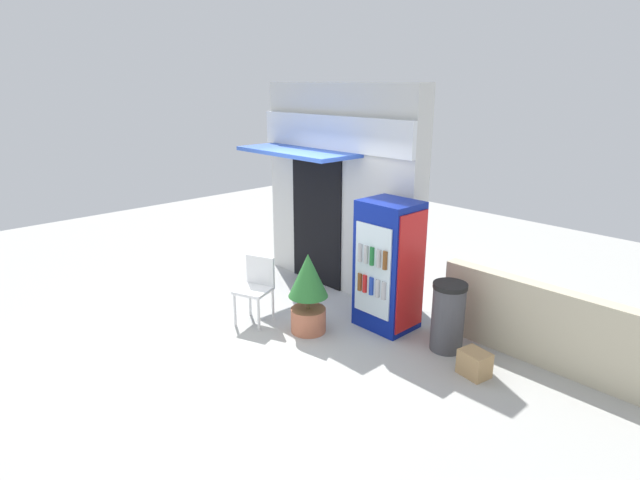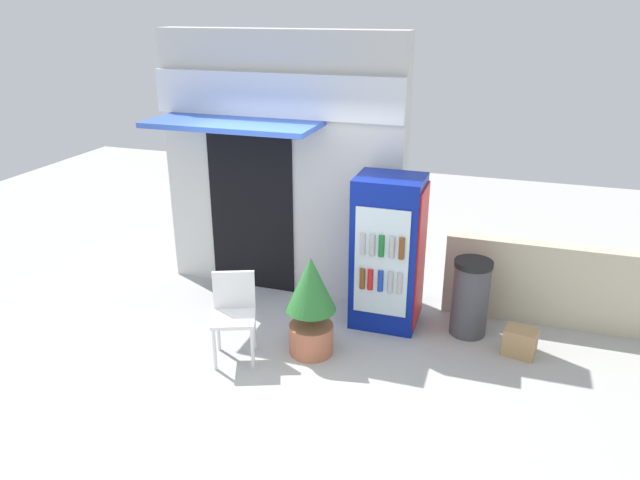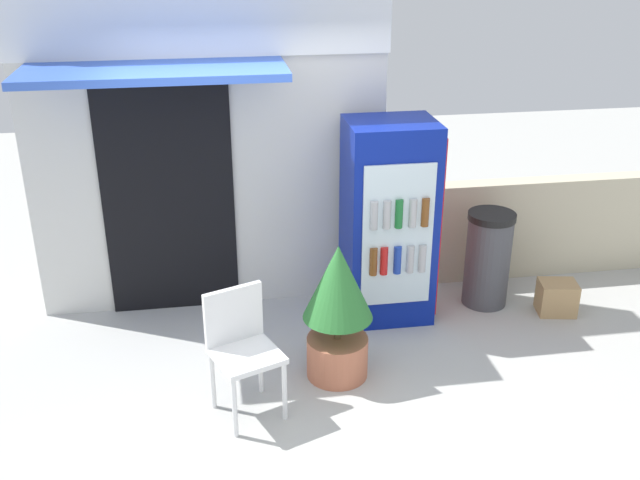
{
  "view_description": "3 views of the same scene",
  "coord_description": "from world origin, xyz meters",
  "views": [
    {
      "loc": [
        5.1,
        -3.94,
        3.23
      ],
      "look_at": [
        0.39,
        0.47,
        1.25
      ],
      "focal_mm": 29.04,
      "sensor_mm": 36.0,
      "label": 1
    },
    {
      "loc": [
        2.2,
        -4.99,
        3.48
      ],
      "look_at": [
        0.38,
        0.56,
        1.18
      ],
      "focal_mm": 33.76,
      "sensor_mm": 36.0,
      "label": 2
    },
    {
      "loc": [
        -0.52,
        -4.43,
        3.26
      ],
      "look_at": [
        0.29,
        0.57,
        1.02
      ],
      "focal_mm": 41.01,
      "sensor_mm": 36.0,
      "label": 3
    }
  ],
  "objects": [
    {
      "name": "ground",
      "position": [
        0.0,
        0.0,
        0.0
      ],
      "size": [
        16.0,
        16.0,
        0.0
      ],
      "primitive_type": "plane",
      "color": "#B2B2AD"
    },
    {
      "name": "drink_cooler",
      "position": [
        0.98,
        1.16,
        0.88
      ],
      "size": [
        0.76,
        0.68,
        1.76
      ],
      "color": "navy",
      "rests_on": "ground"
    },
    {
      "name": "plastic_chair",
      "position": [
        -0.37,
        -0.03,
        0.54
      ],
      "size": [
        0.56,
        0.56,
        0.92
      ],
      "color": "white",
      "rests_on": "ground"
    },
    {
      "name": "cardboard_box",
      "position": [
        2.49,
        0.92,
        0.15
      ],
      "size": [
        0.37,
        0.31,
        0.3
      ],
      "primitive_type": "cube",
      "rotation": [
        0.0,
        0.0,
        -0.18
      ],
      "color": "tan",
      "rests_on": "ground"
    },
    {
      "name": "stone_boundary_wall",
      "position": [
        2.96,
        1.73,
        0.49
      ],
      "size": [
        2.77,
        0.2,
        0.98
      ],
      "primitive_type": "cube",
      "color": "beige",
      "rests_on": "ground"
    },
    {
      "name": "potted_plant_near_shop",
      "position": [
        0.37,
        0.27,
        0.61
      ],
      "size": [
        0.53,
        0.53,
        1.1
      ],
      "color": "#BC6B4C",
      "rests_on": "ground"
    },
    {
      "name": "storefront_building",
      "position": [
        -0.52,
        1.73,
        1.64
      ],
      "size": [
        3.05,
        1.18,
        3.22
      ],
      "color": "silver",
      "rests_on": "ground"
    },
    {
      "name": "trash_bin",
      "position": [
        1.92,
        1.2,
        0.45
      ],
      "size": [
        0.42,
        0.42,
        0.89
      ],
      "color": "#47474C",
      "rests_on": "ground"
    }
  ]
}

